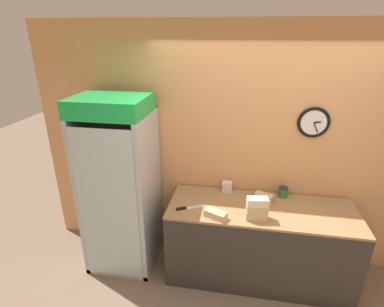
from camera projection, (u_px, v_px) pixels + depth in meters
name	position (u px, v px, depth m)	size (l,w,h in m)	color
wall_back	(265.00, 151.00, 3.28)	(5.20, 0.09, 2.70)	tan
prep_counter	(259.00, 242.00, 3.27)	(1.94, 0.70, 0.88)	#332D28
beverage_cooler	(121.00, 176.00, 3.31)	(0.73, 0.70, 1.99)	#B2B7BC
sandwich_stack_bottom	(256.00, 215.00, 2.91)	(0.21, 0.12, 0.08)	tan
sandwich_stack_middle	(257.00, 209.00, 2.88)	(0.21, 0.13, 0.08)	tan
sandwich_stack_top	(258.00, 202.00, 2.85)	(0.21, 0.13, 0.08)	beige
sandwich_flat_left	(216.00, 214.00, 2.93)	(0.24, 0.18, 0.07)	tan
sandwich_flat_right	(264.00, 197.00, 3.23)	(0.22, 0.17, 0.08)	tan
chefs_knife	(186.00, 208.00, 3.09)	(0.28, 0.16, 0.02)	silver
condiment_jar	(283.00, 192.00, 3.29)	(0.10, 0.10, 0.12)	#336B38
napkin_dispenser	(227.00, 187.00, 3.40)	(0.11, 0.09, 0.12)	silver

